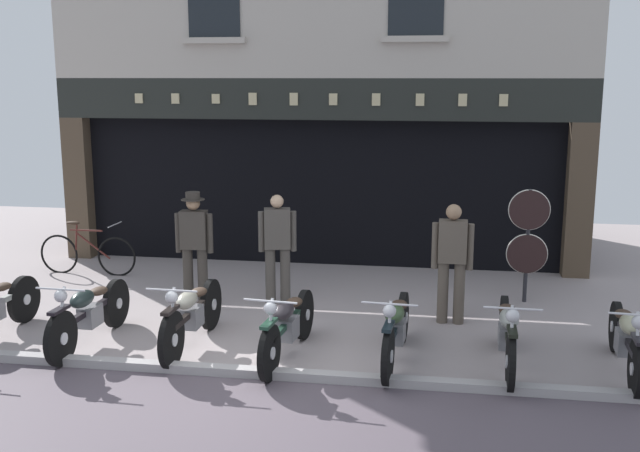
{
  "coord_description": "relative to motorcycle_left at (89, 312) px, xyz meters",
  "views": [
    {
      "loc": [
        2.12,
        -7.67,
        3.35
      ],
      "look_at": [
        0.48,
        2.61,
        1.25
      ],
      "focal_mm": 42.02,
      "sensor_mm": 36.0,
      "label": 1
    }
  ],
  "objects": [
    {
      "name": "motorcycle_center",
      "position": [
        2.55,
        -0.05,
        -0.0
      ],
      "size": [
        0.62,
        2.05,
        0.92
      ],
      "rotation": [
        0.0,
        0.0,
        3.04
      ],
      "color": "black",
      "rests_on": "ground"
    },
    {
      "name": "salesman_right",
      "position": [
        4.49,
        1.6,
        0.49
      ],
      "size": [
        0.56,
        0.25,
        1.66
      ],
      "rotation": [
        0.0,
        0.0,
        3.11
      ],
      "color": "brown",
      "rests_on": "ground"
    },
    {
      "name": "motorcycle_center_right",
      "position": [
        3.84,
        0.03,
        -0.0
      ],
      "size": [
        0.62,
        2.03,
        0.92
      ],
      "rotation": [
        0.0,
        0.0,
        3.07
      ],
      "color": "black",
      "rests_on": "ground"
    },
    {
      "name": "advert_board_near",
      "position": [
        0.94,
        4.66,
        1.4
      ],
      "size": [
        0.82,
        0.03,
        0.94
      ],
      "color": "silver"
    },
    {
      "name": "ground",
      "position": [
        2.16,
        -1.72,
        -0.47
      ],
      "size": [
        21.34,
        22.0,
        0.18
      ],
      "color": "gray"
    },
    {
      "name": "tyre_sign_pole",
      "position": [
        5.61,
        2.76,
        0.62
      ],
      "size": [
        0.61,
        0.06,
        1.71
      ],
      "color": "#232328",
      "rests_on": "ground"
    },
    {
      "name": "shopkeeper_center",
      "position": [
        1.97,
        2.09,
        0.48
      ],
      "size": [
        0.55,
        0.3,
        1.64
      ],
      "rotation": [
        0.0,
        0.0,
        3.37
      ],
      "color": "#47423D",
      "rests_on": "ground"
    },
    {
      "name": "shop_facade",
      "position": [
        2.16,
        6.28,
        1.26
      ],
      "size": [
        9.64,
        4.42,
        6.14
      ],
      "color": "black",
      "rests_on": "ground"
    },
    {
      "name": "salesman_left",
      "position": [
        0.78,
        1.83,
        0.51
      ],
      "size": [
        0.56,
        0.34,
        1.7
      ],
      "rotation": [
        0.0,
        0.0,
        3.21
      ],
      "color": "#38332D",
      "rests_on": "ground"
    },
    {
      "name": "motorcycle_left",
      "position": [
        0.0,
        0.0,
        0.0
      ],
      "size": [
        0.62,
        2.07,
        0.92
      ],
      "rotation": [
        0.0,
        0.0,
        3.1
      ],
      "color": "black",
      "rests_on": "ground"
    },
    {
      "name": "motorcycle_center_left",
      "position": [
        1.3,
        0.13,
        0.01
      ],
      "size": [
        0.62,
        2.08,
        0.94
      ],
      "rotation": [
        0.0,
        0.0,
        3.11
      ],
      "color": "black",
      "rests_on": "ground"
    },
    {
      "name": "motorcycle_right",
      "position": [
        5.12,
        0.07,
        -0.0
      ],
      "size": [
        0.62,
        2.02,
        0.92
      ],
      "rotation": [
        0.0,
        0.0,
        3.11
      ],
      "color": "black",
      "rests_on": "ground"
    },
    {
      "name": "leaning_bicycle",
      "position": [
        -1.61,
        3.23,
        -0.06
      ],
      "size": [
        1.74,
        0.5,
        0.93
      ],
      "rotation": [
        0.0,
        0.0,
        -1.59
      ],
      "color": "black",
      "rests_on": "ground"
    },
    {
      "name": "motorcycle_far_right",
      "position": [
        6.44,
        0.11,
        -0.01
      ],
      "size": [
        0.62,
        2.02,
        0.9
      ],
      "rotation": [
        0.0,
        0.0,
        3.07
      ],
      "color": "black",
      "rests_on": "ground"
    }
  ]
}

